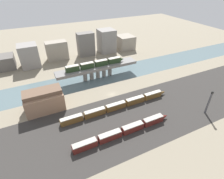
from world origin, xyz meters
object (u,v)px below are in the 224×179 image
at_px(train_on_bridge, 96,64).
at_px(warehouse_building, 44,100).
at_px(signal_tower, 209,103).
at_px(train_yard_near, 124,131).
at_px(train_yard_mid, 118,106).

distance_m(train_on_bridge, warehouse_building, 43.45).
bearing_deg(train_on_bridge, signal_tower, -57.33).
relative_size(train_on_bridge, signal_tower, 3.11).
relative_size(train_yard_near, warehouse_building, 2.53).
distance_m(warehouse_building, signal_tower, 87.55).
height_order(train_on_bridge, train_yard_mid, train_on_bridge).
xyz_separation_m(train_yard_near, train_yard_mid, (5.85, 17.86, 0.04)).
height_order(train_on_bridge, warehouse_building, train_on_bridge).
bearing_deg(warehouse_building, train_yard_mid, -25.24).
relative_size(train_on_bridge, train_yard_mid, 0.66).
bearing_deg(warehouse_building, signal_tower, -27.92).
bearing_deg(signal_tower, train_yard_mid, 149.81).
bearing_deg(train_yard_near, warehouse_building, 131.09).
xyz_separation_m(train_yard_near, warehouse_building, (-30.53, 35.01, 4.02)).
xyz_separation_m(warehouse_building, signal_tower, (77.35, -40.98, 0.99)).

